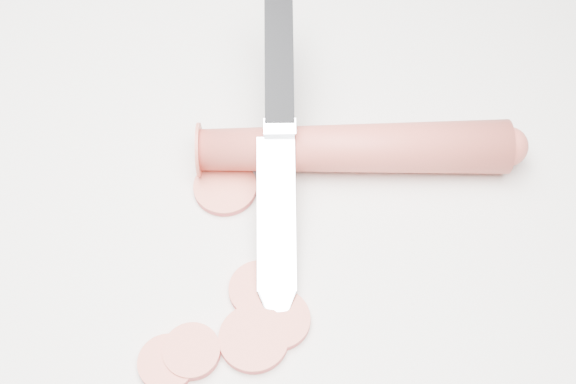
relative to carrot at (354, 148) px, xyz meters
The scene contains 9 objects.
ground 0.09m from the carrot, 105.35° to the right, with size 2.40×2.40×0.00m, color silver.
carrot is the anchor object (origin of this frame).
carrot_slice_0 0.18m from the carrot, 98.70° to the right, with size 0.03×0.03×0.01m, color #CC5641.
carrot_slice_1 0.12m from the carrot, 82.87° to the right, with size 0.04×0.04×0.01m, color #CC5641.
carrot_slice_2 0.16m from the carrot, 96.41° to the right, with size 0.03×0.03×0.01m, color #CC5641.
carrot_slice_3 0.11m from the carrot, 92.58° to the right, with size 0.04×0.04×0.01m, color #CC5641.
carrot_slice_5 0.09m from the carrot, 135.86° to the right, with size 0.04×0.04×0.01m, color #CC5641.
carrot_slice_7 0.14m from the carrot, 86.42° to the right, with size 0.04×0.04×0.01m, color #CC5641.
kitchen_knife 0.05m from the carrot, 136.66° to the right, with size 0.14×0.21×0.07m, color silver, non-canonical shape.
Camera 1 is at (0.13, -0.18, 0.45)m, focal length 50.00 mm.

